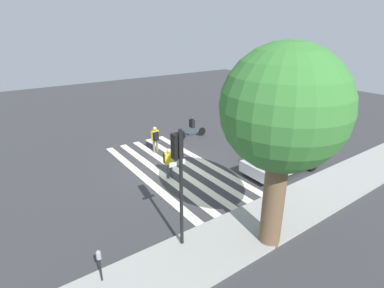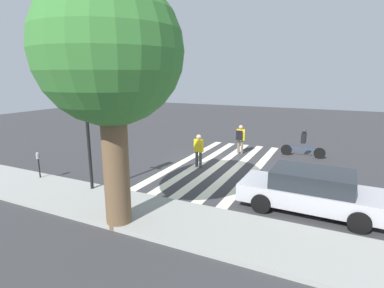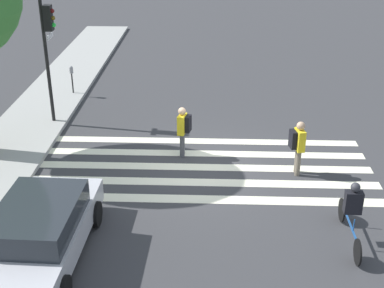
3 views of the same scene
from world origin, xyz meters
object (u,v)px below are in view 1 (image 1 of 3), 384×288
traffic_light (179,167)px  pedestrian_adult_tall_backpack (169,161)px  cyclist_mid_street (192,126)px  car_parked_far_curb (283,159)px  parking_meter (99,259)px  pedestrian_adult_blue_shirt (155,138)px  street_tree (284,111)px

traffic_light → pedestrian_adult_tall_backpack: 5.63m
traffic_light → cyclist_mid_street: 11.32m
traffic_light → car_parked_far_curb: size_ratio=0.96×
parking_meter → car_parked_far_curb: 10.81m
traffic_light → pedestrian_adult_blue_shirt: bearing=-113.2°
street_tree → car_parked_far_curb: bearing=-145.0°
car_parked_far_curb → pedestrian_adult_tall_backpack: bearing=-26.7°
street_tree → cyclist_mid_street: 12.08m
pedestrian_adult_tall_backpack → car_parked_far_curb: bearing=164.6°
parking_meter → car_parked_far_curb: car_parked_far_curb is taller
traffic_light → street_tree: size_ratio=0.63×
pedestrian_adult_blue_shirt → pedestrian_adult_tall_backpack: (1.08, 3.36, -0.02)m
parking_meter → street_tree: 7.06m
pedestrian_adult_tall_backpack → cyclist_mid_street: size_ratio=0.69×
car_parked_far_curb → street_tree: bearing=36.7°
car_parked_far_curb → traffic_light: bearing=14.4°
parking_meter → cyclist_mid_street: (-9.69, -8.93, -0.09)m
parking_meter → pedestrian_adult_tall_backpack: 7.12m
parking_meter → cyclist_mid_street: cyclist_mid_street is taller
traffic_light → car_parked_far_curb: bearing=-167.3°
street_tree → parking_meter: bearing=-16.7°
traffic_light → pedestrian_adult_tall_backpack: traffic_light is taller
pedestrian_adult_blue_shirt → pedestrian_adult_tall_backpack: pedestrian_adult_blue_shirt is taller
traffic_light → car_parked_far_curb: 8.27m
traffic_light → parking_meter: traffic_light is taller
pedestrian_adult_blue_shirt → street_tree: bearing=-105.7°
street_tree → cyclist_mid_street: street_tree is taller
pedestrian_adult_tall_backpack → parking_meter: bearing=55.2°
cyclist_mid_street → pedestrian_adult_blue_shirt: bearing=14.1°
cyclist_mid_street → car_parked_far_curb: bearing=98.4°
pedestrian_adult_blue_shirt → car_parked_far_curb: pedestrian_adult_blue_shirt is taller
pedestrian_adult_tall_backpack → pedestrian_adult_blue_shirt: bearing=-94.8°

